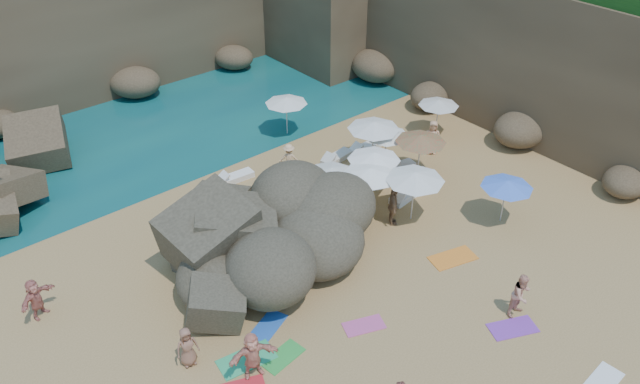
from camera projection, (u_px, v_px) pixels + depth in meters
ground at (330, 286)px, 24.20m from camera, size 120.00×120.00×0.00m
seawater at (50, 59)px, 43.30m from camera, size 120.00×120.00×0.00m
cliff_back at (95, 14)px, 38.93m from camera, size 44.00×8.00×8.00m
cliff_right at (485, 26)px, 37.12m from camera, size 8.00×30.00×8.00m
rock_outcrop at (252, 255)px, 25.74m from camera, size 9.14×8.14×3.02m
parasol_0 at (251, 202)px, 25.68m from camera, size 2.15×2.15×2.03m
parasol_1 at (286, 100)px, 33.31m from camera, size 2.30×2.30×2.18m
parasol_2 at (331, 171)px, 27.67m from camera, size 2.16×2.16×2.04m
parasol_3 at (374, 156)px, 28.24m from camera, size 2.45×2.45×2.31m
parasol_4 at (374, 125)px, 30.41m from camera, size 2.60×2.60×2.46m
parasol_5 at (415, 176)px, 26.60m from camera, size 2.60×2.60×2.46m
parasol_6 at (421, 138)px, 29.56m from camera, size 2.47×2.47×2.33m
parasol_7 at (370, 172)px, 27.10m from camera, size 2.47×2.47×2.33m
parasol_8 at (439, 103)px, 33.32m from camera, size 2.18×2.18×2.06m
parasol_9 at (387, 133)px, 30.45m from camera, size 2.23×2.23×2.11m
parasol_10 at (507, 184)px, 26.64m from camera, size 2.26×2.26×2.14m
lounger_0 at (310, 188)px, 29.69m from camera, size 1.71×1.03×0.25m
lounger_1 at (235, 178)px, 30.41m from camera, size 1.90×0.76×0.29m
lounger_2 at (337, 158)px, 31.97m from camera, size 1.96×0.91×0.29m
lounger_3 at (365, 148)px, 32.81m from camera, size 1.82×0.63×0.28m
lounger_4 at (397, 168)px, 31.17m from camera, size 1.95×0.95×0.29m
lounger_5 at (407, 195)px, 29.16m from camera, size 2.03×0.90×0.30m
towel_3 at (283, 357)px, 21.27m from camera, size 1.62×0.97×0.03m
towel_6 at (513, 328)px, 22.37m from camera, size 1.93×1.50×0.03m
towel_8 at (268, 326)px, 22.46m from camera, size 1.73×1.31×0.03m
towel_9 at (364, 326)px, 22.47m from camera, size 1.66×1.23×0.03m
towel_10 at (453, 258)px, 25.58m from camera, size 2.11×1.44×0.03m
towel_11 at (247, 359)px, 21.17m from camera, size 2.07×1.25×0.03m
towel_13 at (603, 381)px, 20.43m from camera, size 1.62×0.89×0.03m
person_stand_2 at (289, 158)px, 30.68m from camera, size 1.04×0.94×1.55m
person_stand_3 at (393, 207)px, 27.05m from camera, size 1.00×1.13×1.83m
person_stand_4 at (432, 137)px, 32.18m from camera, size 0.98×0.98×1.83m
person_stand_5 at (36, 298)px, 22.46m from camera, size 1.57×1.09×1.66m
person_lie_2 at (189, 359)px, 20.94m from camera, size 1.01×1.66×0.42m
person_lie_3 at (254, 369)px, 20.54m from camera, size 2.09×2.18×0.48m
person_lie_5 at (518, 307)px, 22.80m from camera, size 0.92×1.81×0.68m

